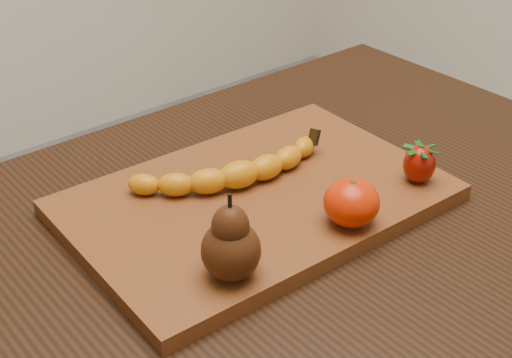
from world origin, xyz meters
TOP-DOWN VIEW (x-y plane):
  - table at (0.00, 0.00)m, footprint 1.00×0.70m
  - cutting_board at (-0.02, 0.04)m, footprint 0.46×0.32m
  - banana at (-0.03, 0.07)m, footprint 0.23×0.11m
  - pear at (-0.14, -0.06)m, footprint 0.06×0.06m
  - mandarin at (0.02, -0.08)m, footprint 0.08×0.08m
  - strawberry at (0.16, -0.06)m, footprint 0.05×0.05m

SIDE VIEW (x-z plane):
  - table at x=0.00m, z-range 0.28..1.04m
  - cutting_board at x=-0.02m, z-range 0.76..0.78m
  - banana at x=-0.03m, z-range 0.78..0.81m
  - strawberry at x=0.16m, z-range 0.78..0.83m
  - mandarin at x=0.02m, z-range 0.78..0.83m
  - pear at x=-0.14m, z-range 0.78..0.88m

